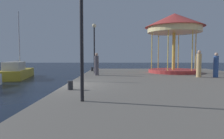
{
  "coord_description": "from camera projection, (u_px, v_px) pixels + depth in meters",
  "views": [
    {
      "loc": [
        2.57,
        -10.44,
        2.31
      ],
      "look_at": [
        2.46,
        3.18,
        1.38
      ],
      "focal_mm": 31.21,
      "sensor_mm": 36.0,
      "label": 1
    }
  ],
  "objects": [
    {
      "name": "ground_plane",
      "position": [
        66.0,
        99.0,
        10.59
      ],
      "size": [
        120.0,
        120.0,
        0.0
      ],
      "primitive_type": "plane",
      "color": "black"
    },
    {
      "name": "quay_dock",
      "position": [
        194.0,
        92.0,
        10.51
      ],
      "size": [
        13.83,
        26.57,
        0.8
      ],
      "primitive_type": "cube",
      "color": "slate",
      "rests_on": "ground"
    },
    {
      "name": "sailboat_yellow",
      "position": [
        17.0,
        72.0,
        20.34
      ],
      "size": [
        3.3,
        6.36,
        7.22
      ],
      "color": "gold",
      "rests_on": "ground"
    },
    {
      "name": "carousel",
      "position": [
        174.0,
        29.0,
        17.7
      ],
      "size": [
        5.32,
        5.32,
        5.39
      ],
      "color": "#B23333",
      "rests_on": "quay_dock"
    },
    {
      "name": "lamp_post_mid_promenade",
      "position": [
        81.0,
        5.0,
        6.33
      ],
      "size": [
        0.36,
        0.36,
        4.68
      ],
      "color": "black",
      "rests_on": "quay_dock"
    },
    {
      "name": "lamp_post_far_end",
      "position": [
        94.0,
        40.0,
        16.95
      ],
      "size": [
        0.36,
        0.36,
        4.34
      ],
      "color": "black",
      "rests_on": "quay_dock"
    },
    {
      "name": "bollard_north",
      "position": [
        70.0,
        85.0,
        8.79
      ],
      "size": [
        0.24,
        0.24,
        0.4
      ],
      "primitive_type": "cylinder",
      "color": "#2D2D33",
      "rests_on": "quay_dock"
    },
    {
      "name": "bollard_south",
      "position": [
        92.0,
        69.0,
        19.88
      ],
      "size": [
        0.24,
        0.24,
        0.4
      ],
      "primitive_type": "cylinder",
      "color": "#2D2D33",
      "rests_on": "quay_dock"
    },
    {
      "name": "person_far_corner",
      "position": [
        216.0,
        66.0,
        13.87
      ],
      "size": [
        0.34,
        0.34,
        1.77
      ],
      "color": "#2D4C8C",
      "rests_on": "quay_dock"
    },
    {
      "name": "person_by_the_water",
      "position": [
        199.0,
        65.0,
        14.03
      ],
      "size": [
        0.34,
        0.34,
        1.94
      ],
      "color": "tan",
      "rests_on": "quay_dock"
    },
    {
      "name": "person_near_carousel",
      "position": [
        97.0,
        65.0,
        15.43
      ],
      "size": [
        0.34,
        0.34,
        1.77
      ],
      "color": "#514C56",
      "rests_on": "quay_dock"
    }
  ]
}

